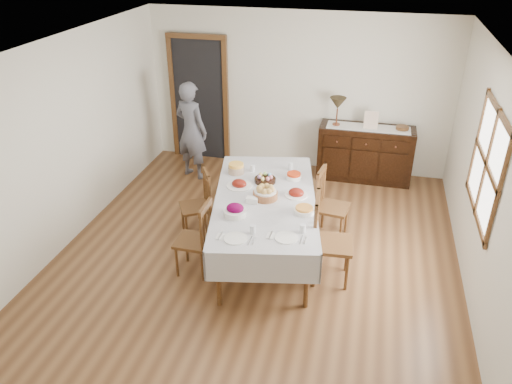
% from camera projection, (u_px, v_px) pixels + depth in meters
% --- Properties ---
extents(ground, '(6.00, 6.00, 0.00)m').
position_uv_depth(ground, '(254.00, 262.00, 6.26)').
color(ground, brown).
extents(room_shell, '(5.02, 6.02, 2.65)m').
position_uv_depth(room_shell, '(250.00, 127.00, 5.87)').
color(room_shell, silver).
rests_on(room_shell, ground).
extents(dining_table, '(1.66, 2.57, 0.82)m').
position_uv_depth(dining_table, '(265.00, 204.00, 6.10)').
color(dining_table, '#BCBDC1').
rests_on(dining_table, ground).
extents(chair_left_near, '(0.40, 0.40, 0.95)m').
position_uv_depth(chair_left_near, '(197.00, 238.00, 5.89)').
color(chair_left_near, '#533318').
rests_on(chair_left_near, ground).
extents(chair_left_far, '(0.52, 0.52, 0.92)m').
position_uv_depth(chair_left_far, '(198.00, 203.00, 6.65)').
color(chair_left_far, '#533318').
rests_on(chair_left_far, ground).
extents(chair_right_near, '(0.49, 0.49, 1.10)m').
position_uv_depth(chair_right_near, '(328.00, 239.00, 5.73)').
color(chair_right_near, '#533318').
rests_on(chair_right_near, ground).
extents(chair_right_far, '(0.46, 0.46, 0.98)m').
position_uv_depth(chair_right_far, '(329.00, 203.00, 6.58)').
color(chair_right_far, '#533318').
rests_on(chair_right_far, ground).
extents(sideboard, '(1.50, 0.55, 0.90)m').
position_uv_depth(sideboard, '(365.00, 153.00, 8.13)').
color(sideboard, black).
rests_on(sideboard, ground).
extents(person, '(0.62, 0.51, 1.72)m').
position_uv_depth(person, '(191.00, 127.00, 8.03)').
color(person, '#5A5B66').
rests_on(person, ground).
extents(bread_basket, '(0.30, 0.30, 0.17)m').
position_uv_depth(bread_basket, '(265.00, 193.00, 6.00)').
color(bread_basket, brown).
rests_on(bread_basket, dining_table).
extents(egg_basket, '(0.28, 0.28, 0.11)m').
position_uv_depth(egg_basket, '(265.00, 179.00, 6.41)').
color(egg_basket, black).
rests_on(egg_basket, dining_table).
extents(ham_platter_a, '(0.32, 0.32, 0.11)m').
position_uv_depth(ham_platter_a, '(239.00, 184.00, 6.30)').
color(ham_platter_a, white).
rests_on(ham_platter_a, dining_table).
extents(ham_platter_b, '(0.28, 0.28, 0.11)m').
position_uv_depth(ham_platter_b, '(296.00, 193.00, 6.08)').
color(ham_platter_b, white).
rests_on(ham_platter_b, dining_table).
extents(beet_bowl, '(0.27, 0.27, 0.15)m').
position_uv_depth(beet_bowl, '(235.00, 211.00, 5.66)').
color(beet_bowl, white).
rests_on(beet_bowl, dining_table).
extents(carrot_bowl, '(0.20, 0.20, 0.08)m').
position_uv_depth(carrot_bowl, '(294.00, 176.00, 6.48)').
color(carrot_bowl, white).
rests_on(carrot_bowl, dining_table).
extents(pineapple_bowl, '(0.22, 0.22, 0.14)m').
position_uv_depth(pineapple_bowl, '(236.00, 168.00, 6.62)').
color(pineapple_bowl, tan).
rests_on(pineapple_bowl, dining_table).
extents(casserole_dish, '(0.24, 0.24, 0.07)m').
position_uv_depth(casserole_dish, '(304.00, 210.00, 5.72)').
color(casserole_dish, white).
rests_on(casserole_dish, dining_table).
extents(butter_dish, '(0.16, 0.12, 0.07)m').
position_uv_depth(butter_dish, '(252.00, 200.00, 5.92)').
color(butter_dish, white).
rests_on(butter_dish, dining_table).
extents(setting_left, '(0.44, 0.31, 0.10)m').
position_uv_depth(setting_left, '(241.00, 235.00, 5.28)').
color(setting_left, white).
rests_on(setting_left, dining_table).
extents(setting_right, '(0.44, 0.31, 0.10)m').
position_uv_depth(setting_right, '(291.00, 234.00, 5.30)').
color(setting_right, white).
rests_on(setting_right, dining_table).
extents(glass_far_a, '(0.06, 0.06, 0.09)m').
position_uv_depth(glass_far_a, '(253.00, 168.00, 6.67)').
color(glass_far_a, white).
rests_on(glass_far_a, dining_table).
extents(glass_far_b, '(0.06, 0.06, 0.11)m').
position_uv_depth(glass_far_b, '(291.00, 166.00, 6.70)').
color(glass_far_b, white).
rests_on(glass_far_b, dining_table).
extents(runner, '(1.30, 0.35, 0.01)m').
position_uv_depth(runner, '(368.00, 128.00, 7.88)').
color(runner, white).
rests_on(runner, sideboard).
extents(table_lamp, '(0.26, 0.26, 0.46)m').
position_uv_depth(table_lamp, '(338.00, 104.00, 7.82)').
color(table_lamp, brown).
rests_on(table_lamp, sideboard).
extents(picture_frame, '(0.22, 0.08, 0.28)m').
position_uv_depth(picture_frame, '(371.00, 120.00, 7.79)').
color(picture_frame, beige).
rests_on(picture_frame, sideboard).
extents(deco_bowl, '(0.20, 0.20, 0.06)m').
position_uv_depth(deco_bowl, '(402.00, 128.00, 7.80)').
color(deco_bowl, '#533318').
rests_on(deco_bowl, sideboard).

